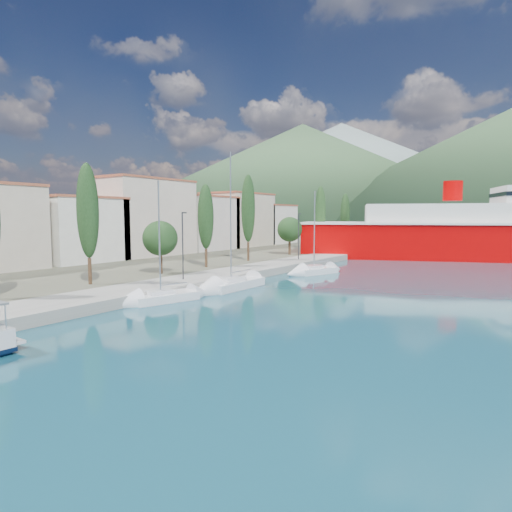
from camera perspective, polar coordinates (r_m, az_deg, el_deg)
The scene contains 9 objects.
ground at distance 133.85m, azimuth 26.37°, elevation 1.97°, with size 1400.00×1400.00×0.00m, color #164859.
quay at distance 47.36m, azimuth -0.88°, elevation -2.06°, with size 5.00×88.00×0.80m, color gray.
land_strip at distance 81.26m, azimuth -19.10°, elevation 0.69°, with size 70.00×148.00×0.70m, color #565644.
town_buildings at distance 70.23m, azimuth -11.25°, elevation 4.46°, with size 9.20×69.20×11.30m.
tree_row at distance 54.73m, azimuth -1.62°, elevation 4.78°, with size 3.74×65.51×11.16m.
lamp_posts at distance 38.89m, azimuth -9.82°, elevation 1.71°, with size 0.15×44.41×6.06m.
sailboat_near at distance 32.79m, azimuth -14.71°, elevation -5.76°, with size 3.90×7.21×9.93m.
sailboat_mid at distance 36.98m, azimuth -5.02°, elevation -4.30°, with size 2.39×9.04×13.00m.
sailboat_far at distance 47.74m, azimuth 6.56°, elevation -2.17°, with size 4.36×7.24×10.15m.
Camera 1 is at (17.92, -12.48, 6.46)m, focal length 30.00 mm.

